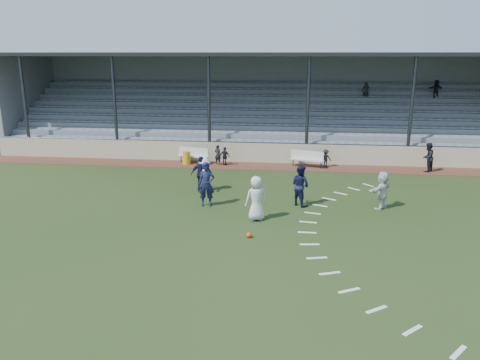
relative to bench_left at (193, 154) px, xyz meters
name	(u,v)px	position (x,y,z in m)	size (l,w,h in m)	color
ground	(232,229)	(3.88, -10.90, -0.58)	(90.00, 90.00, 0.00)	#243616
cinder_track	(256,166)	(3.88, -0.40, -0.57)	(34.00, 2.00, 0.02)	#552D22
retaining_wall	(257,153)	(3.88, 0.65, 0.02)	(34.00, 0.18, 1.20)	#C0B693
bench_left	(193,154)	(0.00, 0.00, 0.00)	(2.03, 1.02, 0.95)	beige
bench_right	(307,157)	(6.93, -0.22, 0.00)	(2.03, 1.01, 0.95)	beige
trash_bin	(187,158)	(-0.34, -0.42, -0.17)	(0.49, 0.49, 0.78)	gold
football	(249,235)	(4.60, -11.65, -0.48)	(0.20, 0.20, 0.20)	#EA3F0D
player_white_lead	(256,198)	(4.70, -9.72, 0.33)	(0.90, 0.58, 1.83)	silver
player_navy_lead	(206,184)	(2.37, -8.16, 0.40)	(0.72, 0.47, 1.98)	#141738
player_navy_mid	(300,185)	(6.47, -7.58, 0.33)	(0.89, 0.69, 1.83)	#141738
player_white_wing	(205,174)	(1.83, -5.84, 0.24)	(1.07, 0.61, 1.65)	silver
player_navy_wing	(202,174)	(1.70, -5.93, 0.29)	(1.02, 0.43, 1.75)	#141738
player_white_back	(382,190)	(10.00, -7.63, 0.25)	(1.54, 0.49, 1.66)	silver
official	(428,157)	(13.70, -0.63, 0.27)	(0.81, 0.63, 1.67)	black
sub_left_near	(218,155)	(1.57, -0.28, 0.04)	(0.44, 0.29, 1.21)	black
sub_left_far	(225,156)	(2.03, -0.43, -0.01)	(0.65, 0.27, 1.11)	black
sub_right	(325,158)	(8.01, -0.16, -0.03)	(0.68, 0.39, 1.06)	black
grandstand	(263,117)	(3.89, 5.36, 1.62)	(34.60, 9.00, 6.61)	gray
penalty_arc	(341,234)	(8.00, -10.90, -0.58)	(3.89, 14.63, 0.01)	white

